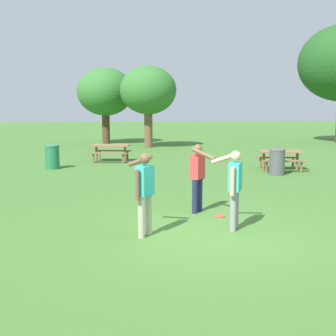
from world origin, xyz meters
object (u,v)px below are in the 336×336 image
object	(u,v)px
picnic_table_near	(281,156)
tree_tall_left	(105,92)
person_thrower	(144,188)
person_bystander	(234,184)
picnic_table_far	(111,149)
frisbee	(219,216)
trash_can_further_along	(52,157)
person_catcher	(198,173)
tree_broad_center	(148,91)
trash_can_beside_table	(277,162)

from	to	relation	value
picnic_table_near	tree_tall_left	distance (m)	15.03
person_thrower	person_bystander	world-z (taller)	same
person_bystander	picnic_table_far	world-z (taller)	person_bystander
frisbee	picnic_table_near	xyz separation A→B (m)	(3.85, 7.02, 0.55)
picnic_table_far	trash_can_further_along	size ratio (longest dim) A/B	1.99
person_catcher	tree_broad_center	size ratio (longest dim) A/B	0.34
person_catcher	trash_can_beside_table	xyz separation A→B (m)	(3.77, 5.44, -0.48)
trash_can_beside_table	tree_tall_left	xyz separation A→B (m)	(-7.00, 13.82, 2.89)
trash_can_further_along	person_catcher	bearing A→B (deg)	-58.36
person_thrower	picnic_table_far	distance (m)	11.72
tree_broad_center	person_thrower	bearing A→B (deg)	-92.54
person_bystander	frisbee	distance (m)	1.42
tree_tall_left	trash_can_further_along	bearing A→B (deg)	-97.51
person_bystander	trash_can_beside_table	xyz separation A→B (m)	(3.26, 6.96, -0.48)
person_thrower	tree_tall_left	size ratio (longest dim) A/B	0.33
picnic_table_near	frisbee	bearing A→B (deg)	-118.73
tree_tall_left	person_catcher	bearing A→B (deg)	-80.50
person_thrower	tree_tall_left	distance (m)	21.31
person_thrower	picnic_table_near	size ratio (longest dim) A/B	0.90
trash_can_beside_table	tree_tall_left	size ratio (longest dim) A/B	0.19
person_catcher	picnic_table_far	xyz separation A→B (m)	(-2.50, 9.83, -0.40)
picnic_table_far	tree_tall_left	world-z (taller)	tree_tall_left
frisbee	picnic_table_near	size ratio (longest dim) A/B	0.13
trash_can_beside_table	trash_can_further_along	size ratio (longest dim) A/B	1.00
person_catcher	picnic_table_near	xyz separation A→B (m)	(4.28, 6.55, -0.40)
picnic_table_near	picnic_table_far	size ratio (longest dim) A/B	0.95
picnic_table_near	trash_can_beside_table	distance (m)	1.23
trash_can_beside_table	tree_broad_center	bearing A→B (deg)	111.49
person_thrower	person_catcher	xyz separation A→B (m)	(1.33, 1.83, 0.00)
trash_can_beside_table	tree_tall_left	world-z (taller)	tree_tall_left
person_thrower	person_catcher	distance (m)	2.26
person_bystander	picnic_table_far	bearing A→B (deg)	104.89
person_catcher	picnic_table_near	world-z (taller)	person_catcher
person_catcher	person_bystander	world-z (taller)	same
person_bystander	person_catcher	bearing A→B (deg)	108.76
trash_can_beside_table	picnic_table_near	bearing A→B (deg)	65.30
picnic_table_near	picnic_table_far	world-z (taller)	same
tree_broad_center	trash_can_beside_table	bearing A→B (deg)	-68.51
picnic_table_far	trash_can_beside_table	distance (m)	7.66
frisbee	tree_broad_center	bearing A→B (deg)	93.28
trash_can_beside_table	picnic_table_far	bearing A→B (deg)	145.02
picnic_table_far	tree_tall_left	size ratio (longest dim) A/B	0.38
person_catcher	frisbee	bearing A→B (deg)	-47.10
picnic_table_near	tree_broad_center	xyz separation A→B (m)	(-4.81, 9.80, 2.82)
picnic_table_near	picnic_table_far	distance (m)	7.53
trash_can_further_along	tree_tall_left	world-z (taller)	tree_tall_left
person_thrower	frisbee	xyz separation A→B (m)	(1.77, 1.36, -0.95)
person_thrower	person_bystander	bearing A→B (deg)	9.40
picnic_table_far	trash_can_beside_table	bearing A→B (deg)	-34.98
person_catcher	tree_tall_left	bearing A→B (deg)	99.50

